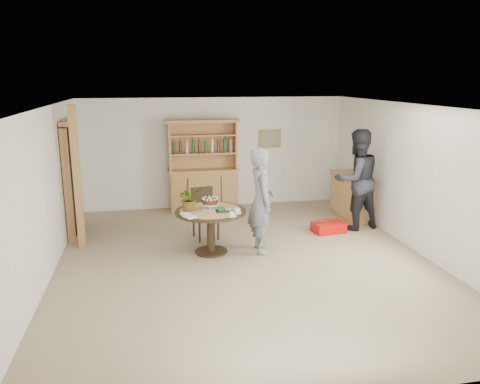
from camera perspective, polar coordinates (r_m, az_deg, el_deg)
name	(u,v)px	position (r m, az deg, el deg)	size (l,w,h in m)	color
ground	(245,261)	(7.75, 0.61, -8.42)	(7.00, 7.00, 0.00)	tan
room_shell	(245,156)	(7.28, 0.66, 4.38)	(6.04, 7.04, 2.52)	white
doorway	(71,177)	(9.33, -19.94, 1.68)	(0.13, 1.10, 2.18)	black
pine_post	(77,178)	(8.49, -19.25, 1.59)	(0.12, 0.12, 2.50)	#AF8649
hutch	(203,180)	(10.58, -4.51, 1.51)	(1.62, 0.54, 2.04)	#B4814C
sideboard	(352,196)	(10.25, 13.47, -0.47)	(0.54, 1.26, 0.94)	#B4814C
dining_table	(211,219)	(7.94, -3.59, -3.27)	(1.20, 1.20, 0.76)	black
dining_chair	(204,210)	(8.75, -4.40, -2.15)	(0.50, 0.50, 0.95)	black
birthday_cake	(210,202)	(7.91, -3.67, -1.24)	(0.30, 0.30, 0.20)	white
flower_vase	(189,198)	(7.86, -6.21, -0.75)	(0.38, 0.33, 0.42)	#3F7233
gift_tray	(224,210)	(7.80, -1.93, -2.18)	(0.30, 0.20, 0.08)	black
coffee_cup_a	(237,211)	(7.68, -0.37, -2.33)	(0.15, 0.15, 0.09)	white
coffee_cup_b	(232,215)	(7.50, -1.04, -2.76)	(0.15, 0.15, 0.08)	white
napkins	(188,216)	(7.55, -6.38, -2.88)	(0.24, 0.33, 0.03)	white
teen_boy	(261,201)	(7.91, 2.59, -1.05)	(0.66, 0.43, 1.81)	slate
adult_person	(356,180)	(9.42, 14.00, 1.48)	(0.96, 0.75, 1.98)	black
red_suitcase	(328,227)	(9.28, 10.73, -4.22)	(0.64, 0.47, 0.21)	red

